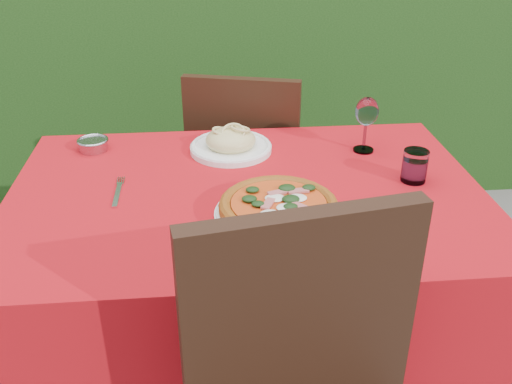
{
  "coord_description": "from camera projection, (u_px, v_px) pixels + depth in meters",
  "views": [
    {
      "loc": [
        -0.1,
        -1.33,
        1.46
      ],
      "look_at": [
        0.02,
        -0.05,
        0.77
      ],
      "focal_mm": 40.0,
      "sensor_mm": 36.0,
      "label": 1
    }
  ],
  "objects": [
    {
      "name": "chair_far",
      "position": [
        247.0,
        168.0,
        2.17
      ],
      "size": [
        0.49,
        0.49,
        0.9
      ],
      "rotation": [
        0.0,
        0.0,
        2.89
      ],
      "color": "black",
      "rests_on": "ground"
    },
    {
      "name": "water_glass",
      "position": [
        414.0,
        168.0,
        1.54
      ],
      "size": [
        0.07,
        0.07,
        0.09
      ],
      "color": "white",
      "rests_on": "dining_table"
    },
    {
      "name": "hedge",
      "position": [
        222.0,
        12.0,
        2.79
      ],
      "size": [
        3.2,
        0.55,
        1.78
      ],
      "color": "black",
      "rests_on": "ground"
    },
    {
      "name": "fork",
      "position": [
        117.0,
        195.0,
        1.49
      ],
      "size": [
        0.02,
        0.18,
        0.0
      ],
      "primitive_type": "cube",
      "rotation": [
        0.0,
        0.0,
        0.01
      ],
      "color": "silver",
      "rests_on": "dining_table"
    },
    {
      "name": "pasta_plate",
      "position": [
        231.0,
        143.0,
        1.73
      ],
      "size": [
        0.25,
        0.25,
        0.07
      ],
      "rotation": [
        0.0,
        0.0,
        0.4
      ],
      "color": "white",
      "rests_on": "dining_table"
    },
    {
      "name": "steel_ramekin",
      "position": [
        93.0,
        145.0,
        1.74
      ],
      "size": [
        0.09,
        0.09,
        0.03
      ],
      "primitive_type": "cylinder",
      "color": "#AFAFB6",
      "rests_on": "dining_table"
    },
    {
      "name": "pizza_plate",
      "position": [
        279.0,
        209.0,
        1.37
      ],
      "size": [
        0.31,
        0.31,
        0.06
      ],
      "rotation": [
        0.0,
        0.0,
        -0.09
      ],
      "color": "white",
      "rests_on": "dining_table"
    },
    {
      "name": "dining_table",
      "position": [
        247.0,
        238.0,
        1.59
      ],
      "size": [
        1.26,
        0.86,
        0.75
      ],
      "color": "#452E16",
      "rests_on": "ground"
    },
    {
      "name": "wine_glass",
      "position": [
        367.0,
        114.0,
        1.68
      ],
      "size": [
        0.07,
        0.07,
        0.17
      ],
      "color": "silver",
      "rests_on": "dining_table"
    }
  ]
}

